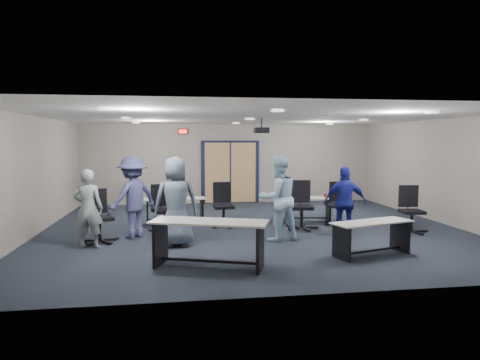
{
  "coord_description": "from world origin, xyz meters",
  "views": [
    {
      "loc": [
        -1.8,
        -10.08,
        2.14
      ],
      "look_at": [
        -0.36,
        -0.3,
        1.23
      ],
      "focal_mm": 32.0,
      "sensor_mm": 36.0,
      "label": 1
    }
  ],
  "objects": [
    {
      "name": "floor",
      "position": [
        0.0,
        0.0,
        0.0
      ],
      "size": [
        10.0,
        10.0,
        0.0
      ],
      "primitive_type": "plane",
      "color": "black",
      "rests_on": "ground"
    },
    {
      "name": "back_wall",
      "position": [
        0.0,
        4.5,
        1.35
      ],
      "size": [
        10.0,
        0.04,
        2.7
      ],
      "primitive_type": "cube",
      "color": "gray",
      "rests_on": "floor"
    },
    {
      "name": "front_wall",
      "position": [
        0.0,
        -4.5,
        1.35
      ],
      "size": [
        10.0,
        0.04,
        2.7
      ],
      "primitive_type": "cube",
      "color": "gray",
      "rests_on": "floor"
    },
    {
      "name": "left_wall",
      "position": [
        -5.0,
        0.0,
        1.35
      ],
      "size": [
        0.04,
        9.0,
        2.7
      ],
      "primitive_type": "cube",
      "color": "gray",
      "rests_on": "floor"
    },
    {
      "name": "right_wall",
      "position": [
        5.0,
        0.0,
        1.35
      ],
      "size": [
        0.04,
        9.0,
        2.7
      ],
      "primitive_type": "cube",
      "color": "gray",
      "rests_on": "floor"
    },
    {
      "name": "ceiling",
      "position": [
        0.0,
        0.0,
        2.7
      ],
      "size": [
        10.0,
        9.0,
        0.04
      ],
      "primitive_type": "cube",
      "color": "white",
      "rests_on": "back_wall"
    },
    {
      "name": "double_door",
      "position": [
        0.0,
        4.46,
        1.05
      ],
      "size": [
        2.0,
        0.07,
        2.2
      ],
      "color": "black",
      "rests_on": "back_wall"
    },
    {
      "name": "exit_sign",
      "position": [
        -1.6,
        4.44,
        2.45
      ],
      "size": [
        0.32,
        0.07,
        0.18
      ],
      "color": "black",
      "rests_on": "back_wall"
    },
    {
      "name": "ceiling_projector",
      "position": [
        0.3,
        0.5,
        2.4
      ],
      "size": [
        0.35,
        0.32,
        0.37
      ],
      "color": "black",
      "rests_on": "ceiling"
    },
    {
      "name": "ceiling_can_lights",
      "position": [
        0.0,
        0.25,
        2.67
      ],
      "size": [
        6.24,
        5.74,
        0.02
      ],
      "primitive_type": null,
      "color": "white",
      "rests_on": "ceiling"
    },
    {
      "name": "table_front_left",
      "position": [
        -1.28,
        -2.99,
        0.54
      ],
      "size": [
        2.07,
        1.27,
        0.8
      ],
      "rotation": [
        0.0,
        0.0,
        -0.34
      ],
      "color": "beige",
      "rests_on": "floor"
    },
    {
      "name": "table_front_right",
      "position": [
        1.78,
        -2.67,
        0.44
      ],
      "size": [
        1.67,
        0.96,
        0.64
      ],
      "rotation": [
        0.0,
        0.0,
        0.29
      ],
      "color": "beige",
      "rests_on": "floor"
    },
    {
      "name": "table_back_left",
      "position": [
        -1.88,
        1.13,
        0.44
      ],
      "size": [
        1.61,
        0.63,
        0.64
      ],
      "rotation": [
        0.0,
        0.0,
        0.06
      ],
      "color": "beige",
      "rests_on": "floor"
    },
    {
      "name": "table_back_right",
      "position": [
        1.48,
        0.82,
        0.44
      ],
      "size": [
        1.63,
        0.73,
        0.87
      ],
      "rotation": [
        0.0,
        0.0,
        -0.13
      ],
      "color": "beige",
      "rests_on": "floor"
    },
    {
      "name": "chair_back_a",
      "position": [
        -2.11,
        -0.05,
        0.56
      ],
      "size": [
        0.92,
        0.92,
        1.12
      ],
      "primitive_type": null,
      "rotation": [
        0.0,
        0.0,
        0.4
      ],
      "color": "black",
      "rests_on": "floor"
    },
    {
      "name": "chair_back_b",
      "position": [
        -0.67,
        0.41,
        0.55
      ],
      "size": [
        0.73,
        0.73,
        1.1
      ],
      "primitive_type": null,
      "rotation": [
        0.0,
        0.0,
        0.06
      ],
      "color": "black",
      "rests_on": "floor"
    },
    {
      "name": "chair_back_c",
      "position": [
        1.16,
        -0.19,
        0.59
      ],
      "size": [
        0.83,
        0.83,
        1.18
      ],
      "primitive_type": null,
      "rotation": [
        0.0,
        0.0,
        -0.13
      ],
      "color": "black",
      "rests_on": "floor"
    },
    {
      "name": "chair_back_d",
      "position": [
        2.23,
        0.19,
        0.54
      ],
      "size": [
        0.88,
        0.88,
        1.09
      ],
      "primitive_type": null,
      "rotation": [
        0.0,
        0.0,
        -0.36
      ],
      "color": "black",
      "rests_on": "floor"
    },
    {
      "name": "chair_loose_left",
      "position": [
        -3.43,
        -0.9,
        0.56
      ],
      "size": [
        0.94,
        0.94,
        1.12
      ],
      "primitive_type": null,
      "rotation": [
        0.0,
        0.0,
        0.45
      ],
      "color": "black",
      "rests_on": "floor"
    },
    {
      "name": "chair_loose_right",
      "position": [
        3.58,
        -0.96,
        0.55
      ],
      "size": [
        0.77,
        0.77,
        1.09
      ],
      "primitive_type": null,
      "rotation": [
        0.0,
        0.0,
        -0.12
      ],
      "color": "black",
      "rests_on": "floor"
    },
    {
      "name": "person_gray",
      "position": [
        -3.57,
        -1.32,
        0.79
      ],
      "size": [
        0.62,
        0.45,
        1.59
      ],
      "primitive_type": "imported",
      "rotation": [
        0.0,
        0.0,
        3.02
      ],
      "color": "#909A9D",
      "rests_on": "floor"
    },
    {
      "name": "person_plaid",
      "position": [
        -1.84,
        -1.42,
        0.92
      ],
      "size": [
        0.97,
        0.7,
        1.83
      ],
      "primitive_type": "imported",
      "rotation": [
        0.0,
        0.0,
        3.28
      ],
      "color": "slate",
      "rests_on": "floor"
    },
    {
      "name": "person_lightblue",
      "position": [
        0.33,
        -1.22,
        0.92
      ],
      "size": [
        1.03,
        0.89,
        1.83
      ],
      "primitive_type": "imported",
      "rotation": [
        0.0,
        0.0,
        3.39
      ],
      "color": "#C0E5FF",
      "rests_on": "floor"
    },
    {
      "name": "person_navy",
      "position": [
        1.85,
        -1.19,
        0.79
      ],
      "size": [
        0.98,
        0.57,
        1.58
      ],
      "primitive_type": "imported",
      "rotation": [
        0.0,
        0.0,
        2.92
      ],
      "color": "navy",
      "rests_on": "floor"
    },
    {
      "name": "person_back",
      "position": [
        -2.78,
        -0.52,
        0.9
      ],
      "size": [
        1.32,
        1.25,
        1.8
      ],
      "primitive_type": "imported",
      "rotation": [
        0.0,
        0.0,
        3.82
      ],
      "color": "#404474",
      "rests_on": "floor"
    }
  ]
}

